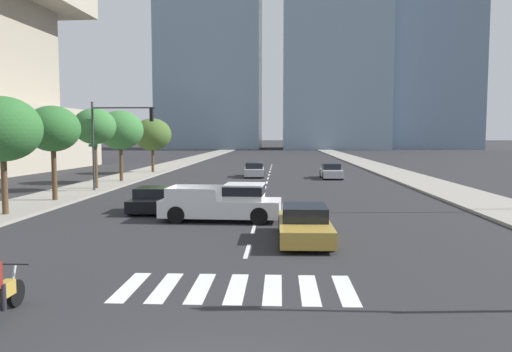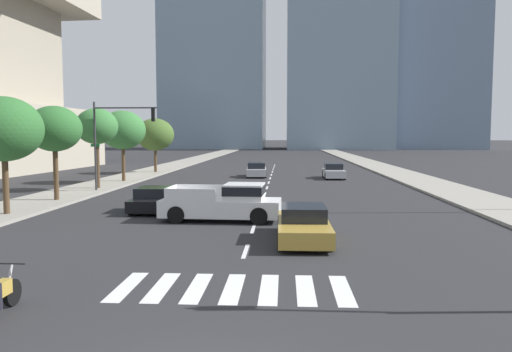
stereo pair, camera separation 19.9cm
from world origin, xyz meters
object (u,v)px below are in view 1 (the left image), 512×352
at_px(street_tree_fifth, 152,135).
at_px(sedan_silver_3, 254,170).
at_px(sedan_silver_1, 331,172).
at_px(traffic_signal_far, 116,130).
at_px(sedan_black_0, 155,200).
at_px(street_tree_third, 95,127).
at_px(street_tree_second, 53,129).
at_px(sedan_gold_2, 304,224).
at_px(street_tree_nearest, 2,129).
at_px(pickup_truck, 227,203).
at_px(street_tree_fourth, 120,130).

bearing_deg(street_tree_fifth, sedan_silver_3, -19.52).
bearing_deg(sedan_silver_1, traffic_signal_far, -52.49).
bearing_deg(sedan_silver_3, sedan_black_0, 166.77).
relative_size(sedan_black_0, street_tree_third, 0.77).
bearing_deg(sedan_black_0, street_tree_third, 34.76).
bearing_deg(street_tree_second, sedan_gold_2, -34.93).
distance_m(sedan_silver_1, sedan_gold_2, 26.67).
distance_m(sedan_black_0, street_tree_third, 11.88).
relative_size(street_tree_nearest, street_tree_fifth, 1.02).
bearing_deg(pickup_truck, sedan_silver_3, 92.95).
relative_size(pickup_truck, sedan_silver_3, 1.19).
xyz_separation_m(pickup_truck, traffic_signal_far, (-8.47, 10.57, 3.36)).
relative_size(street_tree_second, street_tree_fifth, 0.99).
bearing_deg(street_tree_fifth, street_tree_second, -90.00).
bearing_deg(street_tree_third, street_tree_second, -90.00).
height_order(sedan_black_0, sedan_gold_2, sedan_gold_2).
bearing_deg(street_tree_second, sedan_silver_1, 44.17).
xyz_separation_m(street_tree_second, street_tree_fourth, (0.00, 11.89, 0.07)).
bearing_deg(street_tree_second, street_tree_fifth, 90.00).
bearing_deg(street_tree_nearest, sedan_gold_2, -17.99).
distance_m(street_tree_third, street_tree_fifth, 15.54).
distance_m(pickup_truck, street_tree_second, 12.31).
relative_size(sedan_silver_1, sedan_gold_2, 0.91).
bearing_deg(traffic_signal_far, street_tree_fourth, 105.74).
xyz_separation_m(sedan_silver_1, street_tree_fourth, (-17.35, -4.97, 3.63)).
bearing_deg(street_tree_fourth, street_tree_nearest, -90.00).
bearing_deg(street_tree_second, street_tree_third, 90.00).
relative_size(street_tree_third, street_tree_fifth, 1.03).
xyz_separation_m(sedan_silver_3, traffic_signal_far, (-8.46, -13.21, 3.57)).
xyz_separation_m(pickup_truck, street_tree_fifth, (-10.43, 27.47, 3.08)).
bearing_deg(pickup_truck, street_tree_fifth, 113.71).
distance_m(pickup_truck, street_tree_third, 16.26).
height_order(sedan_black_0, street_tree_fourth, street_tree_fourth).
height_order(sedan_silver_1, sedan_gold_2, sedan_silver_1).
distance_m(sedan_black_0, sedan_silver_3, 21.40).
height_order(sedan_silver_1, street_tree_fifth, street_tree_fifth).
height_order(sedan_black_0, street_tree_third, street_tree_third).
height_order(sedan_black_0, street_tree_second, street_tree_second).
height_order(street_tree_nearest, street_tree_fifth, street_tree_nearest).
distance_m(pickup_truck, street_tree_fourth, 20.66).
relative_size(sedan_silver_3, street_tree_third, 0.82).
distance_m(sedan_gold_2, sedan_silver_3, 27.92).
xyz_separation_m(sedan_silver_1, sedan_gold_2, (-3.66, -26.42, -0.03)).
bearing_deg(sedan_gold_2, pickup_truck, -140.88).
relative_size(sedan_silver_3, street_tree_second, 0.85).
height_order(sedan_silver_3, street_tree_nearest, street_tree_nearest).
height_order(traffic_signal_far, street_tree_second, traffic_signal_far).
height_order(street_tree_third, street_tree_fourth, street_tree_fourth).
bearing_deg(sedan_silver_3, pickup_truck, 177.44).
distance_m(sedan_black_0, street_tree_second, 7.93).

